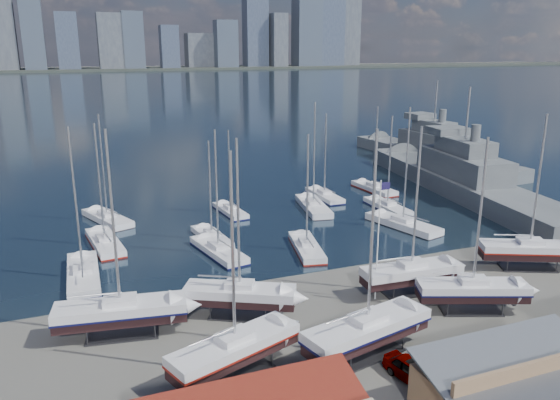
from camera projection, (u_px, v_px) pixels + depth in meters
name	position (u px, v px, depth m)	size (l,w,h in m)	color
ground	(386.00, 310.00, 48.66)	(1400.00, 1400.00, 0.00)	#605E59
water	(106.00, 87.00, 326.46)	(1400.00, 600.00, 0.40)	#162434
far_shore	(86.00, 70.00, 559.08)	(1400.00, 80.00, 2.20)	#2D332D
skyline	(74.00, 31.00, 540.50)	(639.14, 43.80, 107.69)	#475166
shed_grey	(528.00, 389.00, 33.74)	(12.60, 8.40, 4.17)	#8C6B4C
sailboat_cradle_0	(121.00, 311.00, 43.81)	(10.79, 4.51, 16.84)	#2D2D33
sailboat_cradle_1	(235.00, 348.00, 38.50)	(10.42, 6.07, 16.24)	#2D2D33
sailboat_cradle_2	(240.00, 294.00, 47.00)	(9.68, 6.90, 15.64)	#2D2D33
sailboat_cradle_3	(367.00, 329.00, 40.98)	(11.14, 5.31, 17.26)	#2D2D33
sailboat_cradle_4	(412.00, 272.00, 51.56)	(9.89, 3.28, 15.92)	#2D2D33
sailboat_cradle_5	(472.00, 290.00, 47.90)	(9.92, 6.02, 15.56)	#2D2D33
sailboat_cradle_6	(529.00, 250.00, 57.25)	(10.37, 6.83, 16.32)	#2D2D33
sailboat_moored_0	(83.00, 276.00, 55.06)	(3.25, 10.87, 16.17)	black
sailboat_moored_1	(105.00, 244.00, 64.08)	(4.05, 10.43, 15.19)	black
sailboat_moored_2	(107.00, 219.00, 73.20)	(6.23, 10.34, 15.10)	black
sailboat_moored_3	(219.00, 252.00, 61.67)	(4.62, 10.27, 14.83)	black
sailboat_moored_4	(212.00, 238.00, 66.16)	(3.40, 8.69, 12.77)	black
sailboat_moored_5	(230.00, 211.00, 76.89)	(3.16, 8.45, 12.34)	black
sailboat_moored_6	(307.00, 248.00, 62.65)	(4.60, 9.81, 14.14)	black
sailboat_moored_7	(313.00, 208.00, 78.65)	(4.83, 11.04, 16.13)	black
sailboat_moored_8	(324.00, 196.00, 84.63)	(2.62, 9.19, 13.72)	black
sailboat_moored_9	(403.00, 225.00, 70.79)	(5.70, 11.19, 16.27)	black
sailboat_moored_10	(387.00, 208.00, 78.69)	(2.69, 9.46, 14.13)	black
sailboat_moored_11	(374.00, 189.00, 88.90)	(3.47, 9.78, 14.34)	black
naval_ship_east	(461.00, 183.00, 87.53)	(14.99, 52.17, 18.64)	slate
naval_ship_west	(432.00, 154.00, 111.35)	(10.53, 44.31, 17.95)	slate
car_a	(413.00, 371.00, 38.09)	(1.88, 4.68, 1.59)	gray
car_b	(471.00, 369.00, 38.29)	(1.67, 4.79, 1.58)	gray
car_c	(492.00, 358.00, 39.85)	(2.34, 5.08, 1.41)	gray
car_d	(551.00, 349.00, 41.06)	(1.79, 4.41, 1.28)	gray
flagpole	(379.00, 233.00, 49.07)	(1.01, 0.12, 11.37)	white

